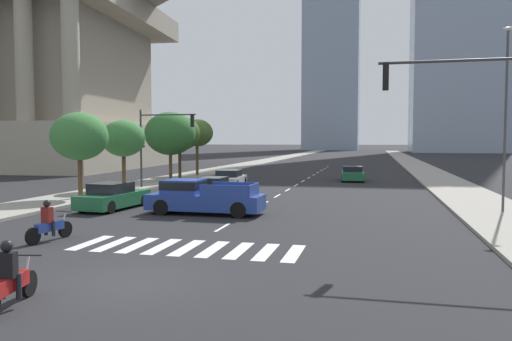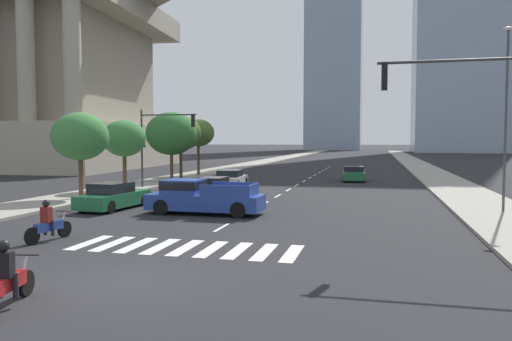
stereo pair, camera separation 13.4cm
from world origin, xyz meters
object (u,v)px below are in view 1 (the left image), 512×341
object	(u,v)px
sedan_silver_1	(230,179)
street_lamp_east	(506,107)
sedan_green_2	(214,188)
traffic_signal_far	(161,134)
sedan_green_3	(113,197)
motorcycle_lead	(49,225)
traffic_signal_near	(476,110)
street_tree_second	(123,139)
pickup_truck	(200,197)
street_tree_nearest	(79,137)
street_tree_third	(170,134)
street_tree_fifth	(197,133)
sedan_green_0	(353,174)
street_tree_fourth	(180,133)
motorcycle_trailing	(10,281)

from	to	relation	value
sedan_silver_1	street_lamp_east	world-z (taller)	street_lamp_east
sedan_green_2	traffic_signal_far	size ratio (longest dim) A/B	0.77
sedan_green_3	street_lamp_east	xyz separation A→B (m)	(19.35, 2.63, 4.53)
motorcycle_lead	traffic_signal_near	world-z (taller)	traffic_signal_near
sedan_green_3	street_tree_second	bearing A→B (deg)	29.11
sedan_green_3	street_lamp_east	bearing A→B (deg)	-77.88
pickup_truck	street_tree_second	xyz separation A→B (m)	(-8.87, 8.97, 2.90)
street_lamp_east	street_tree_nearest	world-z (taller)	street_lamp_east
street_tree_nearest	street_tree_third	world-z (taller)	street_tree_third
motorcycle_lead	sedan_green_2	world-z (taller)	motorcycle_lead
motorcycle_lead	street_lamp_east	world-z (taller)	street_lamp_east
sedan_silver_1	street_tree_fifth	xyz separation A→B (m)	(-6.21, 9.74, 3.71)
sedan_green_2	traffic_signal_near	distance (m)	18.29
sedan_green_0	traffic_signal_near	size ratio (longest dim) A/B	0.72
motorcycle_lead	street_tree_nearest	xyz separation A→B (m)	(-5.88, 11.09, 3.23)
motorcycle_lead	traffic_signal_far	world-z (taller)	traffic_signal_far
street_tree_second	street_lamp_east	bearing A→B (deg)	-13.98
street_tree_fourth	street_tree_fifth	bearing A→B (deg)	90.00
sedan_green_2	street_tree_third	bearing A→B (deg)	36.73
sedan_green_3	street_tree_nearest	distance (m)	5.87
sedan_green_0	sedan_green_2	bearing A→B (deg)	-31.07
sedan_silver_1	traffic_signal_near	distance (m)	24.47
sedan_green_3	traffic_signal_far	xyz separation A→B (m)	(-1.86, 10.30, 3.42)
motorcycle_lead	street_tree_fifth	distance (m)	32.15
sedan_green_0	pickup_truck	bearing A→B (deg)	-19.61
sedan_green_2	sedan_silver_1	bearing A→B (deg)	10.17
pickup_truck	street_tree_fifth	world-z (taller)	street_tree_fifth
traffic_signal_near	street_tree_fourth	size ratio (longest dim) A/B	1.13
sedan_green_2	traffic_signal_near	size ratio (longest dim) A/B	0.68
sedan_green_3	traffic_signal_far	distance (m)	11.01
street_tree_fourth	traffic_signal_far	bearing A→B (deg)	-76.67
sedan_green_0	sedan_silver_1	bearing A→B (deg)	-52.61
motorcycle_lead	sedan_green_3	distance (m)	8.28
sedan_green_0	traffic_signal_far	xyz separation A→B (m)	(-13.29, -11.14, 3.46)
motorcycle_lead	street_tree_fourth	xyz separation A→B (m)	(-5.88, 26.82, 3.64)
sedan_green_2	sedan_green_3	distance (m)	7.16
motorcycle_trailing	street_lamp_east	size ratio (longest dim) A/B	0.24
sedan_green_2	street_tree_third	world-z (taller)	street_tree_third
sedan_green_0	traffic_signal_near	distance (m)	28.17
sedan_green_2	street_tree_second	bearing A→B (deg)	75.33
motorcycle_lead	sedan_green_0	bearing A→B (deg)	-8.41
street_tree_fifth	motorcycle_trailing	bearing A→B (deg)	-75.81
street_tree_second	street_tree_third	xyz separation A→B (m)	(0.00, 8.26, 0.45)
pickup_truck	sedan_green_0	size ratio (longest dim) A/B	1.23
traffic_signal_far	street_tree_fourth	bearing A→B (deg)	103.33
motorcycle_lead	pickup_truck	size ratio (longest dim) A/B	0.37
motorcycle_lead	sedan_green_3	world-z (taller)	motorcycle_lead
street_tree_second	motorcycle_lead	bearing A→B (deg)	-70.33
traffic_signal_near	traffic_signal_far	bearing A→B (deg)	-41.73
sedan_silver_1	street_tree_fourth	xyz separation A→B (m)	(-6.21, 5.17, 3.62)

